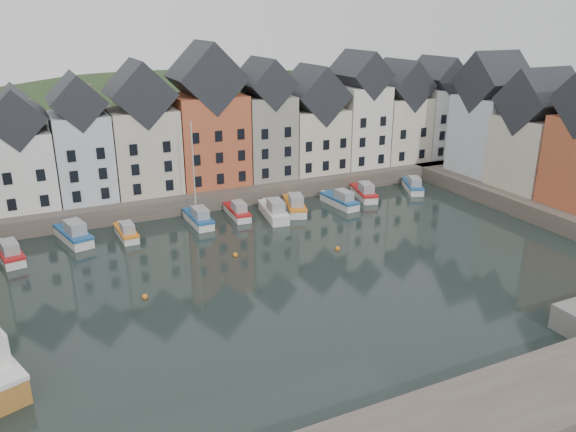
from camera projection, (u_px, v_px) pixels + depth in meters
ground at (308, 281)px, 50.64m from camera, size 260.00×260.00×0.00m
far_quay at (206, 185)px, 75.80m from camera, size 90.00×16.00×2.00m
right_quay at (568, 205)px, 67.81m from camera, size 14.00×54.00×2.00m
hillside at (169, 247)px, 104.31m from camera, size 153.60×70.40×64.00m
far_terrace at (232, 128)px, 72.74m from camera, size 72.37×8.16×17.78m
right_terrace at (538, 133)px, 69.05m from camera, size 8.30×24.25×16.36m
mooring_buoys at (245, 265)px, 53.50m from camera, size 20.50×5.50×0.50m
boat_a at (9, 253)px, 54.78m from camera, size 3.07×6.41×2.36m
boat_b at (73, 234)px, 59.29m from camera, size 3.73×7.24×2.66m
boat_c at (127, 232)px, 60.27m from camera, size 1.92×5.46×2.07m
boat_d at (199, 218)px, 64.16m from camera, size 2.10×6.28×11.90m
boat_e at (237, 212)px, 66.53m from camera, size 2.11×5.91×2.23m
boat_f at (274, 211)px, 66.19m from camera, size 3.15×7.13×2.64m
boat_g at (295, 205)px, 68.37m from camera, size 3.98×6.99×2.56m
boat_h at (340, 200)px, 70.36m from camera, size 2.45×6.38×2.40m
boat_i at (364, 193)px, 73.41m from camera, size 3.50×6.62×2.43m
boat_j at (413, 186)px, 76.48m from camera, size 4.15×6.18×2.28m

